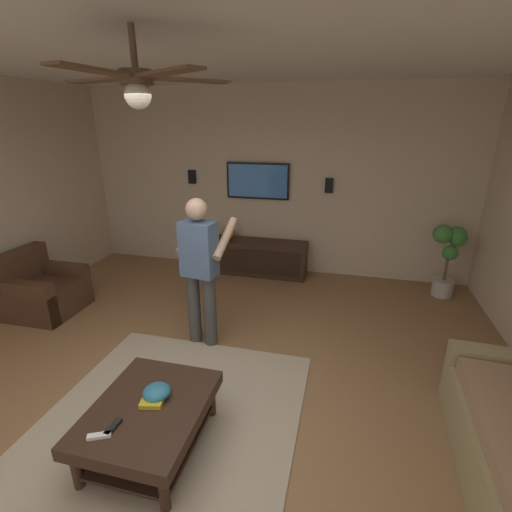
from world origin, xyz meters
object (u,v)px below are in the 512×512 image
potted_plant_tall (448,250)px  person_standing (200,265)px  coffee_table (150,416)px  remote_white (99,436)px  book (154,397)px  media_console (254,257)px  tv (258,181)px  vase_round (228,233)px  remote_black (113,427)px  wall_speaker_right (192,177)px  wall_speaker_left (329,185)px  armchair (42,292)px  ceiling_fan (137,82)px  bowl (157,392)px

potted_plant_tall → person_standing: bearing=124.1°
coffee_table → potted_plant_tall: (3.39, -2.70, 0.39)m
remote_white → book: bearing=-139.0°
media_console → tv: size_ratio=1.69×
book → vase_round: (3.50, 0.55, 0.24)m
coffee_table → vase_round: vase_round is taller
media_console → remote_white: media_console is taller
remote_black → book: book is taller
tv → wall_speaker_right: 1.12m
vase_round → wall_speaker_left: size_ratio=1.00×
media_console → remote_black: media_console is taller
potted_plant_tall → tv: bearing=81.7°
tv → media_console: bearing=-0.0°
armchair → vase_round: size_ratio=3.73×
armchair → coffee_table: bearing=-34.0°
tv → remote_black: 4.19m
ceiling_fan → potted_plant_tall: bearing=-41.0°
book → wall_speaker_left: size_ratio=1.00×
remote_white → remote_black: same height
bowl → remote_white: bearing=156.9°
person_standing → wall_speaker_right: (2.35, 1.07, 0.57)m
vase_round → ceiling_fan: size_ratio=0.19×
media_console → ceiling_fan: size_ratio=1.46×
coffee_table → bowl: bowl is taller
armchair → wall_speaker_left: bearing=31.9°
tv → person_standing: bearing=-1.2°
coffee_table → media_console: media_console is taller
coffee_table → wall_speaker_left: 4.11m
vase_round → media_console: bearing=-90.4°
tv → ceiling_fan: bearing=1.8°
person_standing → remote_black: bearing=-170.5°
potted_plant_tall → ceiling_fan: bearing=139.0°
potted_plant_tall → ceiling_fan: size_ratio=0.90×
armchair → ceiling_fan: bearing=-29.0°
coffee_table → wall_speaker_right: size_ratio=4.55×
armchair → vase_round: armchair is taller
remote_white → wall_speaker_right: wall_speaker_right is taller
potted_plant_tall → remote_white: 4.71m
armchair → potted_plant_tall: potted_plant_tall is taller
wall_speaker_right → remote_white: bearing=-165.6°
bowl → ceiling_fan: bearing=5.4°
media_console → potted_plant_tall: bearing=86.6°
vase_round → ceiling_fan: (-3.27, -0.54, 1.91)m
coffee_table → vase_round: (3.56, 0.54, 0.36)m
wall_speaker_left → armchair: bearing=122.5°
media_console → bowl: 3.48m
armchair → bowl: (-1.53, -2.47, 0.17)m
remote_white → wall_speaker_left: 4.44m
media_console → vase_round: size_ratio=7.73×
person_standing → remote_black: size_ratio=10.93×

